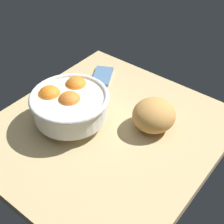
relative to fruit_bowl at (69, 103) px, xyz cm
name	(u,v)px	position (x,y,z in cm)	size (l,w,h in cm)	color
ground_plane	(106,133)	(3.58, -10.89, -8.45)	(68.36, 63.43, 3.00)	tan
fruit_bowl	(69,103)	(0.00, 0.00, 0.00)	(23.50, 23.50, 11.76)	white
bread_loaf	(154,115)	(13.46, -21.34, -2.30)	(13.14, 12.59, 9.30)	tan
napkin_folded	(102,76)	(24.16, 7.45, -6.42)	(11.20, 6.34, 1.07)	#4B6F98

